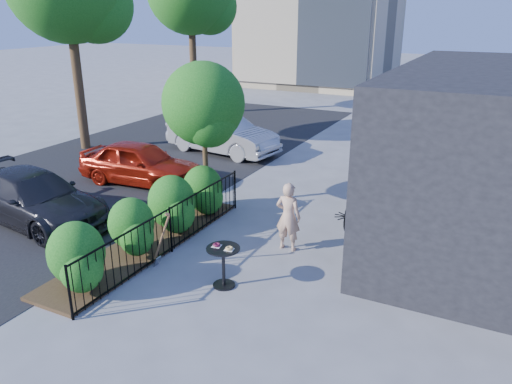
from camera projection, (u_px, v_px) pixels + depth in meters
The scene contains 12 objects.
ground at pixel (229, 266), 10.80m from camera, with size 120.00×120.00×0.00m, color gray.
fence at pixel (171, 229), 11.24m from camera, with size 0.05×6.05×1.10m.
planting_bed at pixel (148, 244), 11.71m from camera, with size 1.30×6.00×0.08m, color #382616.
shrubs at pixel (152, 217), 11.53m from camera, with size 1.10×5.60×1.24m.
patio_tree at pixel (205, 109), 13.11m from camera, with size 2.20×2.20×3.94m.
street at pixel (88, 180), 16.26m from camera, with size 9.00×30.00×0.01m, color black.
cafe_table at pixel (223, 260), 9.81m from camera, with size 0.67×0.67×0.90m.
woman at pixel (288, 217), 11.29m from camera, with size 0.59×0.39×1.62m, color tan.
shovel at pixel (161, 243), 10.55m from camera, with size 0.50×0.17×1.32m.
car_red at pixel (140, 163), 15.74m from camera, with size 1.60×3.97×1.35m, color #A31C0D.
car_silver at pixel (222, 134), 19.12m from camera, with size 1.58×4.53×1.49m, color #A3A3A7.
car_darkgrey at pixel (34, 198), 12.83m from camera, with size 1.85×4.56×1.32m, color black.
Camera 1 is at (4.82, -8.32, 5.20)m, focal length 35.00 mm.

